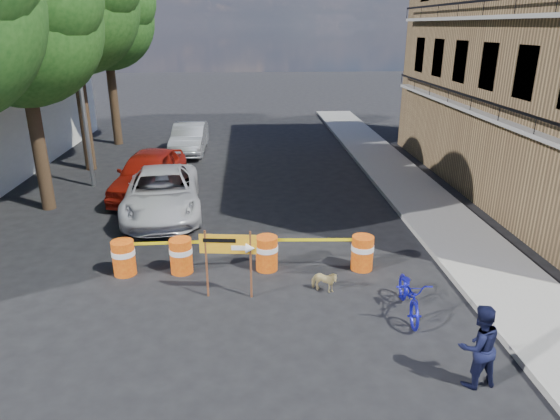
{
  "coord_description": "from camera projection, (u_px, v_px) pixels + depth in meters",
  "views": [
    {
      "loc": [
        0.08,
        -9.58,
        5.91
      ],
      "look_at": [
        0.89,
        2.83,
        1.3
      ],
      "focal_mm": 32.0,
      "sensor_mm": 36.0,
      "label": 1
    }
  ],
  "objects": [
    {
      "name": "barrel_far_right",
      "position": [
        362.0,
        252.0,
        12.74
      ],
      "size": [
        0.58,
        0.58,
        0.9
      ],
      "color": "red",
      "rests_on": "ground"
    },
    {
      "name": "ground",
      "position": [
        248.0,
        310.0,
        11.01
      ],
      "size": [
        120.0,
        120.0,
        0.0
      ],
      "primitive_type": "plane",
      "color": "black",
      "rests_on": "ground"
    },
    {
      "name": "barrel_mid_right",
      "position": [
        267.0,
        253.0,
        12.72
      ],
      "size": [
        0.58,
        0.58,
        0.9
      ],
      "color": "red",
      "rests_on": "ground"
    },
    {
      "name": "streetlamp",
      "position": [
        80.0,
        71.0,
        18.02
      ],
      "size": [
        1.25,
        0.18,
        8.0
      ],
      "color": "gray",
      "rests_on": "ground"
    },
    {
      "name": "barrel_mid_left",
      "position": [
        181.0,
        255.0,
        12.57
      ],
      "size": [
        0.58,
        0.58,
        0.9
      ],
      "color": "red",
      "rests_on": "ground"
    },
    {
      "name": "sidewalk_east",
      "position": [
        429.0,
        208.0,
        16.98
      ],
      "size": [
        2.4,
        40.0,
        0.15
      ],
      "primitive_type": "cube",
      "color": "gray",
      "rests_on": "ground"
    },
    {
      "name": "pedestrian",
      "position": [
        478.0,
        346.0,
        8.5
      ],
      "size": [
        0.84,
        0.7,
        1.55
      ],
      "primitive_type": "imported",
      "rotation": [
        0.0,
        0.0,
        3.31
      ],
      "color": "black",
      "rests_on": "ground"
    },
    {
      "name": "bicycle",
      "position": [
        411.0,
        276.0,
        10.58
      ],
      "size": [
        0.72,
        1.02,
        1.83
      ],
      "primitive_type": "imported",
      "rotation": [
        0.0,
        0.0,
        -0.09
      ],
      "color": "#1616B5",
      "rests_on": "ground"
    },
    {
      "name": "suv_white",
      "position": [
        162.0,
        193.0,
        16.46
      ],
      "size": [
        3.02,
        5.49,
        1.46
      ],
      "primitive_type": "imported",
      "rotation": [
        0.0,
        0.0,
        0.12
      ],
      "color": "silver",
      "rests_on": "ground"
    },
    {
      "name": "tree_far",
      "position": [
        106.0,
        19.0,
        24.35
      ],
      "size": [
        5.04,
        4.8,
        8.84
      ],
      "color": "#332316",
      "rests_on": "ground"
    },
    {
      "name": "dog",
      "position": [
        324.0,
        281.0,
        11.69
      ],
      "size": [
        0.71,
        0.54,
        0.55
      ],
      "primitive_type": "imported",
      "rotation": [
        0.0,
        0.0,
        1.14
      ],
      "color": "tan",
      "rests_on": "ground"
    },
    {
      "name": "tree_mid_b",
      "position": [
        71.0,
        4.0,
        19.5
      ],
      "size": [
        5.67,
        5.4,
        9.62
      ],
      "color": "#332316",
      "rests_on": "ground"
    },
    {
      "name": "tree_mid_a",
      "position": [
        20.0,
        22.0,
        15.07
      ],
      "size": [
        5.25,
        5.0,
        8.68
      ],
      "color": "#332316",
      "rests_on": "ground"
    },
    {
      "name": "sedan_silver",
      "position": [
        189.0,
        138.0,
        24.46
      ],
      "size": [
        1.58,
        4.35,
        1.42
      ],
      "primitive_type": "imported",
      "rotation": [
        0.0,
        0.0,
        -0.02
      ],
      "color": "#A8A9AF",
      "rests_on": "ground"
    },
    {
      "name": "detour_sign",
      "position": [
        235.0,
        250.0,
        11.15
      ],
      "size": [
        1.28,
        0.29,
        1.65
      ],
      "rotation": [
        0.0,
        0.0,
        -0.11
      ],
      "color": "#592D19",
      "rests_on": "ground"
    },
    {
      "name": "barrel_far_left",
      "position": [
        124.0,
        257.0,
        12.47
      ],
      "size": [
        0.58,
        0.58,
        0.9
      ],
      "color": "red",
      "rests_on": "ground"
    },
    {
      "name": "sedan_red",
      "position": [
        149.0,
        173.0,
        18.31
      ],
      "size": [
        2.53,
        5.02,
        1.64
      ],
      "primitive_type": "imported",
      "rotation": [
        0.0,
        0.0,
        -0.13
      ],
      "color": "#9A170C",
      "rests_on": "ground"
    }
  ]
}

